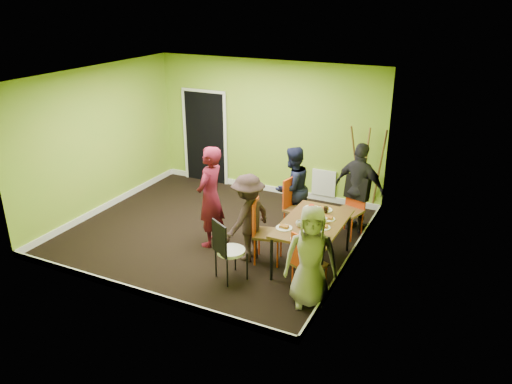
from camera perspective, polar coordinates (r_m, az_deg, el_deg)
ground at (r=9.10m, az=-4.71°, el=-4.55°), size 5.00×5.00×0.00m
room_walls at (r=8.75m, az=-4.90°, el=1.38°), size 5.04×4.54×2.82m
dining_table at (r=7.78m, az=6.52°, el=-3.79°), size 0.90×1.50×0.75m
chair_left_far at (r=8.81m, az=4.47°, el=-1.31°), size 0.51×0.51×1.03m
chair_left_near at (r=7.90m, az=0.78°, el=-4.10°), size 0.53×0.52×1.04m
chair_back_end at (r=8.93m, az=11.31°, el=-0.20°), size 0.55×0.61×1.06m
chair_front_end at (r=7.11m, az=5.74°, el=-7.81°), size 0.52×0.52×0.96m
chair_bentwood at (r=7.41m, az=-3.34°, el=-6.38°), size 0.52×0.52×0.98m
easel at (r=9.76m, az=12.50°, el=2.34°), size 0.70×0.65×1.74m
plate_near_left at (r=8.21m, az=6.40°, el=-1.87°), size 0.27×0.27×0.01m
plate_near_right at (r=7.52m, az=3.22°, el=-4.11°), size 0.25×0.25×0.01m
plate_far_back at (r=8.19m, az=7.81°, el=-2.02°), size 0.26×0.26×0.01m
plate_far_front at (r=7.22m, az=4.81°, el=-5.31°), size 0.22×0.22×0.01m
plate_wall_back at (r=7.87m, az=8.26°, el=-3.07°), size 0.21×0.21×0.01m
plate_wall_front at (r=7.59m, az=7.67°, el=-4.03°), size 0.22×0.22×0.01m
thermos at (r=7.81m, az=6.35°, el=-2.37°), size 0.08×0.08×0.21m
blue_bottle at (r=7.31m, az=7.50°, el=-4.17°), size 0.07×0.07×0.22m
orange_bottle at (r=7.96m, az=7.16°, el=-2.44°), size 0.04×0.04×0.08m
glass_mid at (r=7.91m, az=6.10°, el=-2.52°), size 0.06×0.06×0.09m
glass_back at (r=8.07m, az=7.97°, el=-2.02°), size 0.07×0.07×0.10m
glass_front at (r=7.32m, az=5.74°, el=-4.60°), size 0.07×0.07×0.09m
cup_a at (r=7.58m, az=4.98°, el=-3.63°), size 0.11×0.11×0.09m
cup_b at (r=7.73m, az=7.81°, el=-3.24°), size 0.09×0.09×0.09m
person_standing at (r=8.35m, az=-5.25°, el=-0.54°), size 0.44×0.65×1.74m
person_left_far at (r=9.01m, az=4.17°, el=0.48°), size 0.84×0.92×1.53m
person_left_near at (r=7.90m, az=-0.90°, el=-2.97°), size 0.75×1.04×1.45m
person_back_end at (r=9.00m, az=11.75°, el=0.44°), size 1.04×0.65×1.64m
person_front_end at (r=6.82m, az=6.27°, el=-7.36°), size 0.84×0.70×1.47m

